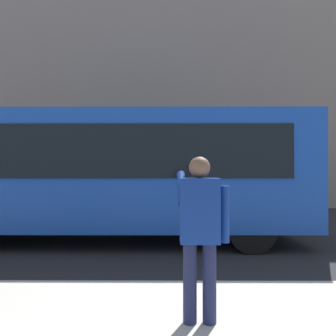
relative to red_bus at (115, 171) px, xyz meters
The scene contains 4 objects.
ground_plane 2.50m from the red_bus, 169.39° to the right, with size 60.00×60.00×0.00m, color #232326.
building_facade_far 8.53m from the red_bus, 104.37° to the right, with size 28.00×1.55×12.00m.
red_bus is the anchor object (origin of this frame).
pedestrian_photographer 4.73m from the red_bus, 110.37° to the left, with size 0.53×0.52×1.70m.
Camera 1 is at (0.49, 8.03, 1.71)m, focal length 34.20 mm.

